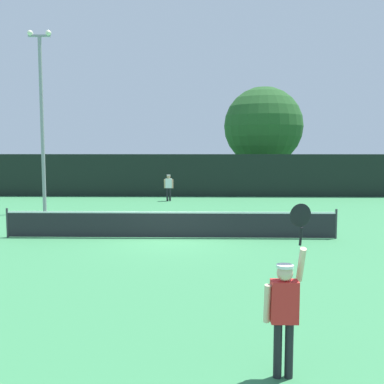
{
  "coord_description": "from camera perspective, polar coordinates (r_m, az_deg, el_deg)",
  "views": [
    {
      "loc": [
        1.12,
        -16.17,
        3.24
      ],
      "look_at": [
        0.68,
        4.56,
        1.23
      ],
      "focal_mm": 42.46,
      "sensor_mm": 36.0,
      "label": 1
    }
  ],
  "objects": [
    {
      "name": "perimeter_fence",
      "position": [
        30.43,
        -0.91,
        2.1
      ],
      "size": [
        32.27,
        0.12,
        2.84
      ],
      "primitive_type": "cube",
      "color": "black",
      "rests_on": "ground"
    },
    {
      "name": "player_receiving",
      "position": [
        27.86,
        -2.95,
        0.88
      ],
      "size": [
        0.57,
        0.24,
        1.61
      ],
      "rotation": [
        0.0,
        0.0,
        3.14
      ],
      "color": "white",
      "rests_on": "ground"
    },
    {
      "name": "parked_car_near",
      "position": [
        39.27,
        2.44,
        1.94
      ],
      "size": [
        2.19,
        4.32,
        1.69
      ],
      "rotation": [
        0.0,
        0.0,
        -0.07
      ],
      "color": "#B7B7BC",
      "rests_on": "ground"
    },
    {
      "name": "ground_plane",
      "position": [
        16.53,
        -2.72,
        -5.78
      ],
      "size": [
        120.0,
        120.0,
        0.0
      ],
      "primitive_type": "plane",
      "color": "#387F4C"
    },
    {
      "name": "large_tree",
      "position": [
        35.58,
        8.95,
        8.13
      ],
      "size": [
        6.02,
        6.02,
        7.91
      ],
      "color": "brown",
      "rests_on": "ground"
    },
    {
      "name": "parked_car_mid",
      "position": [
        38.42,
        14.61,
        1.68
      ],
      "size": [
        1.92,
        4.21,
        1.69
      ],
      "rotation": [
        0.0,
        0.0,
        -0.0
      ],
      "color": "black",
      "rests_on": "ground"
    },
    {
      "name": "tennis_ball",
      "position": [
        20.43,
        5.57,
        -3.52
      ],
      "size": [
        0.07,
        0.07,
        0.07
      ],
      "primitive_type": "sphere",
      "color": "#CCE033",
      "rests_on": "ground"
    },
    {
      "name": "tennis_net",
      "position": [
        16.44,
        -2.73,
        -4.03
      ],
      "size": [
        11.98,
        0.08,
        1.07
      ],
      "color": "#232328",
      "rests_on": "ground"
    },
    {
      "name": "player_serving",
      "position": [
        6.66,
        11.59,
        -13.51
      ],
      "size": [
        0.68,
        0.39,
        2.48
      ],
      "color": "red",
      "rests_on": "ground"
    },
    {
      "name": "light_pole",
      "position": [
        24.09,
        -18.36,
        9.61
      ],
      "size": [
        1.18,
        0.28,
        8.99
      ],
      "color": "gray",
      "rests_on": "ground"
    }
  ]
}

